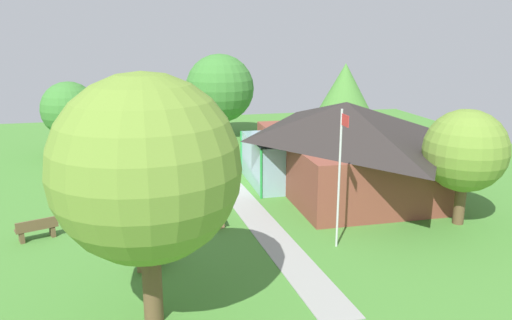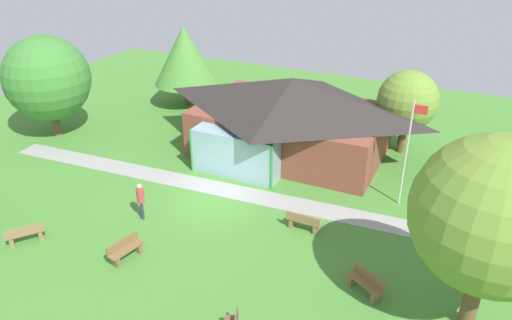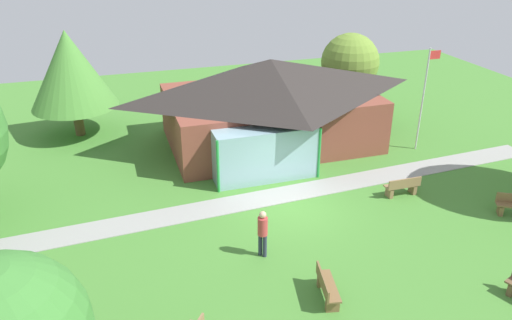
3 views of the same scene
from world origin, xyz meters
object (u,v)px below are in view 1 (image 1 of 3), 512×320
(tree_west_hedge, at_px, (220,89))
(tree_behind_pavilion_right, at_px, (465,151))
(bench_front_left, at_px, (89,162))
(tree_behind_pavilion_left, at_px, (345,93))
(tree_lawn_corner, at_px, (69,110))
(tree_far_east, at_px, (146,169))
(pavilion, at_px, (342,144))
(bench_front_right, at_px, (37,229))
(flagpole, at_px, (340,173))
(visitor_strolling_lawn, at_px, (154,162))
(bench_lawn_far_right, at_px, (153,255))
(bench_mid_right, at_px, (216,214))
(bench_front_center, at_px, (101,183))

(tree_west_hedge, relative_size, tree_behind_pavilion_right, 1.28)
(bench_front_left, relative_size, tree_behind_pavilion_left, 0.26)
(tree_lawn_corner, distance_m, tree_behind_pavilion_left, 17.96)
(bench_front_left, bearing_deg, tree_lawn_corner, 145.44)
(bench_front_left, bearing_deg, tree_far_east, -43.20)
(pavilion, bearing_deg, tree_behind_pavilion_left, 156.46)
(bench_front_right, bearing_deg, tree_behind_pavilion_left, 15.89)
(flagpole, relative_size, tree_west_hedge, 0.84)
(bench_front_right, xyz_separation_m, tree_west_hedge, (-17.31, 9.91, 3.16))
(bench_front_right, distance_m, visitor_strolling_lawn, 8.34)
(tree_behind_pavilion_left, xyz_separation_m, tree_behind_pavilion_right, (15.10, -1.26, -0.51))
(bench_lawn_far_right, distance_m, tree_behind_pavilion_left, 21.34)
(tree_lawn_corner, height_order, tree_far_east, tree_far_east)
(visitor_strolling_lawn, relative_size, tree_behind_pavilion_right, 0.37)
(pavilion, xyz_separation_m, bench_lawn_far_right, (6.81, -9.54, -1.84))
(bench_front_left, bearing_deg, bench_mid_right, -23.46)
(tree_far_east, relative_size, tree_behind_pavilion_right, 1.43)
(bench_front_right, distance_m, tree_behind_pavilion_right, 16.87)
(flagpole, bearing_deg, bench_lawn_far_right, -89.89)
(bench_front_right, distance_m, bench_lawn_far_right, 5.30)
(flagpole, height_order, bench_front_center, flagpole)
(pavilion, bearing_deg, tree_behind_pavilion_right, 25.86)
(visitor_strolling_lawn, distance_m, tree_behind_pavilion_left, 14.66)
(bench_lawn_far_right, distance_m, bench_front_center, 9.24)
(bench_front_right, bearing_deg, tree_west_hedge, 40.17)
(bench_front_left, height_order, bench_lawn_far_right, same)
(bench_lawn_far_right, bearing_deg, bench_mid_right, -8.41)
(flagpole, height_order, tree_west_hedge, tree_west_hedge)
(tree_lawn_corner, bearing_deg, bench_front_right, 0.60)
(pavilion, relative_size, tree_lawn_corner, 2.39)
(bench_front_center, distance_m, tree_west_hedge, 14.36)
(tree_west_hedge, bearing_deg, tree_behind_pavilion_left, 60.61)
(tree_west_hedge, bearing_deg, pavilion, 15.45)
(bench_lawn_far_right, bearing_deg, tree_west_hedge, 14.57)
(bench_mid_right, relative_size, tree_west_hedge, 0.25)
(bench_mid_right, bearing_deg, visitor_strolling_lawn, -161.72)
(bench_front_center, relative_size, tree_far_east, 0.23)
(flagpole, bearing_deg, tree_lawn_corner, -147.36)
(tree_behind_pavilion_left, bearing_deg, tree_lawn_corner, -92.99)
(visitor_strolling_lawn, xyz_separation_m, tree_lawn_corner, (-6.92, -4.79, 1.88))
(pavilion, xyz_separation_m, tree_west_hedge, (-13.76, -3.80, 1.32))
(tree_west_hedge, bearing_deg, bench_lawn_far_right, -15.58)
(bench_front_left, height_order, tree_west_hedge, tree_west_hedge)
(bench_front_center, relative_size, tree_behind_pavilion_right, 0.33)
(bench_mid_right, bearing_deg, pavilion, 117.12)
(tree_lawn_corner, height_order, tree_behind_pavilion_right, tree_behind_pavilion_right)
(pavilion, bearing_deg, tree_far_east, -43.42)
(flagpole, xyz_separation_m, bench_front_left, (-13.37, -9.68, -2.42))
(bench_mid_right, relative_size, tree_far_east, 0.22)
(pavilion, relative_size, bench_lawn_far_right, 7.31)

